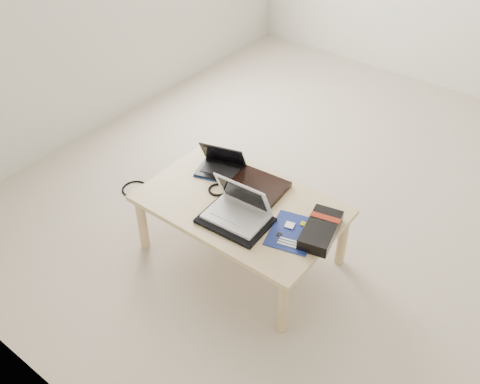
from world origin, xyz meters
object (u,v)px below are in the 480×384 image
Objects in this scene: coffee_table at (241,209)px; white_laptop at (238,209)px; netbook at (221,166)px; gpu_box at (321,230)px.

coffee_table is 0.17m from white_laptop.
netbook is 0.43m from white_laptop.
netbook is 0.95× the size of white_laptop.
coffee_table is 3.53× the size of netbook.
white_laptop is (0.33, -0.27, 0.03)m from netbook.
white_laptop is at bearing -38.48° from netbook.
netbook is (-0.27, 0.16, 0.09)m from coffee_table.
gpu_box is (0.48, 0.05, 0.08)m from coffee_table.
coffee_table is 0.33m from netbook.
gpu_box is at bearing 5.83° from coffee_table.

